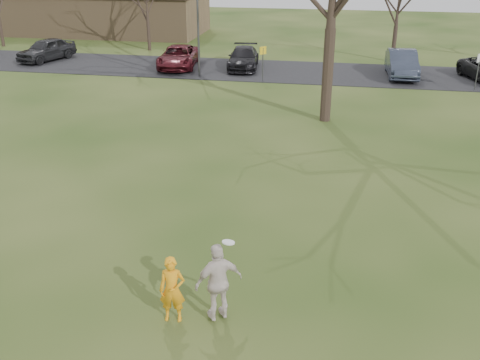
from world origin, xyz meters
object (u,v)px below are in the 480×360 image
Objects in this scene: player_defender at (172,290)px; lamp_post at (198,10)px; car_0 at (46,49)px; building at (91,10)px; car_5 at (402,63)px; car_2 at (179,57)px; catching_play at (219,282)px; car_3 at (243,58)px.

player_defender is 0.25× the size of lamp_post.
car_0 is (-17.01, 25.87, 0.01)m from player_defender.
building is (-2.33, 12.68, 1.14)m from car_0.
car_0 is 23.87m from car_5.
catching_play is (8.36, -25.22, 0.27)m from car_2.
car_2 is 1.08× the size of car_3.
car_5 is at bearing 67.02° from player_defender.
catching_play is at bearing -37.12° from car_0.
building is at bearing 132.09° from lamp_post.
lamp_post is at bearing -56.00° from car_2.
car_3 is 20.66m from building.
catching_play is at bearing 1.83° from player_defender.
catching_play is at bearing -62.07° from building.
car_2 is (9.66, -0.47, -0.06)m from car_0.
building is (-26.20, 13.16, 1.11)m from car_5.
car_3 is 0.73× the size of lamp_post.
player_defender is 26.30m from car_5.
car_0 is at bearing 115.47° from player_defender.
car_3 is 2.29× the size of catching_play.
player_defender is 26.03m from car_3.
lamp_post is at bearing 4.26° from car_0.
catching_play reaches higher than car_2.
car_0 is 0.96× the size of car_3.
car_2 is at bearing 130.58° from lamp_post.
car_0 is 0.21× the size of building.
car_2 is 4.48m from lamp_post.
car_5 is 12.82m from lamp_post.
player_defender is 0.34× the size of car_3.
car_5 is at bearing -8.56° from car_3.
player_defender is at bearing -106.76° from car_5.
car_2 is 2.47× the size of catching_play.
car_5 reaches higher than car_0.
lamp_post is at bearing 105.50° from catching_play.
car_0 is 9.67m from car_2.
car_0 reaches higher than car_2.
player_defender is 0.78× the size of catching_play.
building reaches higher than car_5.
car_0 is 2.20× the size of catching_play.
building is at bearing 151.70° from car_5.
player_defender reaches higher than car_0.
lamp_post reaches higher than player_defender.
car_5 is (23.87, -0.48, 0.03)m from car_0.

